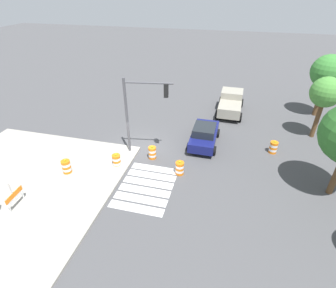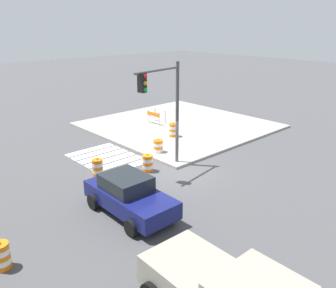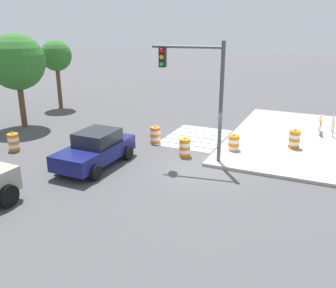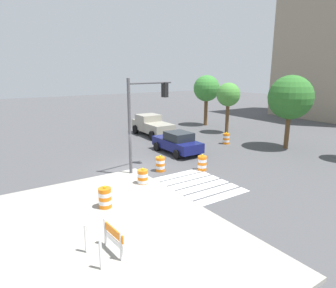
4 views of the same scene
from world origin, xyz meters
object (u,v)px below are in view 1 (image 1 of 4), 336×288
object	(u,v)px
sports_car	(204,135)
traffic_barrel_crosswalk_end	(152,153)
pickup_truck	(231,102)
traffic_barrel_median_far	(273,147)
construction_barricade	(12,197)
traffic_barrel_median_near	(117,161)
street_tree_corner_lot	(328,72)
traffic_light_pole	(143,104)
traffic_barrel_near_corner	(180,168)
street_tree_streetside_near	(326,93)
traffic_barrel_on_sidewalk	(66,167)

from	to	relation	value
sports_car	traffic_barrel_crosswalk_end	distance (m)	4.38
pickup_truck	traffic_barrel_median_far	xyz separation A→B (m)	(6.67, 3.43, -0.52)
traffic_barrel_median_far	construction_barricade	bearing A→B (deg)	-57.28
sports_car	traffic_barrel_median_near	world-z (taller)	sports_car
street_tree_corner_lot	sports_car	bearing A→B (deg)	-50.69
traffic_barrel_crosswalk_end	street_tree_corner_lot	world-z (taller)	street_tree_corner_lot
pickup_truck	traffic_light_pole	size ratio (longest dim) A/B	0.95
sports_car	traffic_barrel_median_near	bearing A→B (deg)	-51.06
pickup_truck	traffic_barrel_near_corner	xyz separation A→B (m)	(10.82, -2.73, -0.52)
pickup_truck	traffic_barrel_median_far	bearing A→B (deg)	27.20
pickup_truck	street_tree_streetside_near	bearing A→B (deg)	63.50
traffic_barrel_median_near	street_tree_corner_lot	bearing A→B (deg)	129.18
street_tree_streetside_near	traffic_barrel_median_far	bearing A→B (deg)	-45.31
street_tree_corner_lot	traffic_light_pole	bearing A→B (deg)	-53.27
pickup_truck	construction_barricade	distance (m)	19.45
sports_car	traffic_barrel_on_sidewalk	size ratio (longest dim) A/B	4.24
traffic_barrel_median_near	traffic_light_pole	bearing A→B (deg)	146.38
pickup_truck	traffic_barrel_median_far	distance (m)	7.52
street_tree_corner_lot	traffic_barrel_near_corner	bearing A→B (deg)	-41.58
sports_car	street_tree_corner_lot	bearing A→B (deg)	129.31
traffic_barrel_median_far	street_tree_streetside_near	size ratio (longest dim) A/B	0.21
construction_barricade	street_tree_corner_lot	xyz separation A→B (m)	(-17.13, 18.95, 3.40)
traffic_barrel_crosswalk_end	traffic_barrel_median_far	world-z (taller)	same
traffic_barrel_near_corner	traffic_barrel_on_sidewalk	world-z (taller)	traffic_barrel_on_sidewalk
pickup_truck	traffic_barrel_crosswalk_end	distance (m)	10.78
pickup_truck	construction_barricade	xyz separation A→B (m)	(15.99, -11.07, -0.25)
traffic_light_pole	street_tree_streetside_near	bearing A→B (deg)	114.31
traffic_light_pole	traffic_barrel_median_far	bearing A→B (deg)	104.35
traffic_barrel_crosswalk_end	street_tree_corner_lot	size ratio (longest dim) A/B	0.18
pickup_truck	street_tree_corner_lot	world-z (taller)	street_tree_corner_lot
sports_car	construction_barricade	distance (m)	13.21
pickup_truck	traffic_barrel_crosswalk_end	size ratio (longest dim) A/B	5.10
traffic_barrel_median_near	traffic_barrel_median_far	world-z (taller)	same
traffic_barrel_median_far	street_tree_streetside_near	world-z (taller)	street_tree_streetside_near
traffic_light_pole	street_tree_corner_lot	world-z (taller)	traffic_light_pole
street_tree_streetside_near	sports_car	bearing A→B (deg)	-68.56
sports_car	traffic_barrel_on_sidewalk	distance (m)	10.13
traffic_barrel_median_far	street_tree_corner_lot	bearing A→B (deg)	150.35
traffic_barrel_on_sidewalk	traffic_barrel_median_near	bearing A→B (deg)	120.07
traffic_light_pole	street_tree_corner_lot	size ratio (longest dim) A/B	0.98
traffic_light_pole	traffic_barrel_median_near	bearing A→B (deg)	-33.62
pickup_truck	traffic_barrel_on_sidewalk	xyz separation A→B (m)	(12.67, -9.87, -0.37)
traffic_barrel_on_sidewalk	street_tree_corner_lot	distance (m)	22.75
traffic_barrel_median_far	construction_barricade	xyz separation A→B (m)	(9.32, -14.50, 0.27)
sports_car	pickup_truck	size ratio (longest dim) A/B	0.83
traffic_barrel_median_near	pickup_truck	bearing A→B (deg)	147.35
sports_car	traffic_barrel_median_far	world-z (taller)	sports_car
street_tree_streetside_near	street_tree_corner_lot	world-z (taller)	street_tree_corner_lot
construction_barricade	traffic_barrel_median_far	bearing A→B (deg)	122.72
traffic_barrel_near_corner	street_tree_corner_lot	world-z (taller)	street_tree_corner_lot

